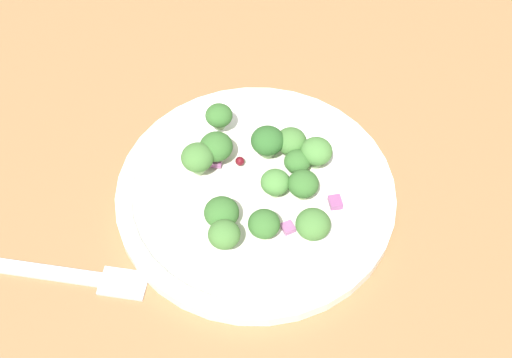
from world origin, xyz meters
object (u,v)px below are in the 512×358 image
Objects in this scene: plate at (256,192)px; broccoli_floret_1 at (197,158)px; broccoli_floret_0 at (275,183)px; fork at (44,271)px; broccoli_floret_2 at (222,213)px.

plate is 8.49× the size of broccoli_floret_1.
broccoli_floret_0 is 0.13× the size of fork.
fork is (17.05, 8.44, -2.69)cm from broccoli_floret_0.
broccoli_floret_0 is 19.22cm from fork.
plate is at bearing -121.57° from broccoli_floret_2.
broccoli_floret_0 is 5.08cm from broccoli_floret_2.
broccoli_floret_0 is at bearing -139.19° from broccoli_floret_2.
broccoli_floret_0 is 0.88× the size of broccoli_floret_1.
broccoli_floret_2 is (2.26, 3.68, 2.07)cm from plate.
broccoli_floret_1 reaches higher than plate.
broccoli_floret_2 is 14.42cm from fork.
broccoli_floret_2 is (-2.58, 4.59, -0.67)cm from broccoli_floret_1.
broccoli_floret_2 is at bearing 119.39° from broccoli_floret_1.
broccoli_floret_1 is 0.15× the size of fork.
broccoli_floret_0 reaches higher than fork.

